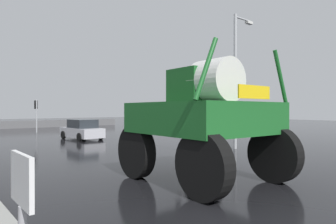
{
  "coord_description": "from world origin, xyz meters",
  "views": [
    {
      "loc": [
        -5.89,
        -1.83,
        2.26
      ],
      "look_at": [
        0.76,
        6.17,
        2.18
      ],
      "focal_mm": 31.72,
      "sensor_mm": 36.0,
      "label": 1
    }
  ],
  "objects_px": {
    "traffic_signal_near_right": "(180,102)",
    "streetlight_near_right": "(237,74)",
    "sedan_ahead": "(82,130)",
    "lane_arrow_sign": "(22,218)",
    "oversize_sprayer": "(203,119)",
    "traffic_signal_far_right": "(36,108)"
  },
  "relations": [
    {
      "from": "traffic_signal_near_right",
      "to": "streetlight_near_right",
      "type": "height_order",
      "value": "streetlight_near_right"
    },
    {
      "from": "lane_arrow_sign",
      "to": "sedan_ahead",
      "type": "bearing_deg",
      "value": 65.12
    },
    {
      "from": "streetlight_near_right",
      "to": "traffic_signal_near_right",
      "type": "bearing_deg",
      "value": 158.17
    },
    {
      "from": "lane_arrow_sign",
      "to": "streetlight_near_right",
      "type": "relative_size",
      "value": 0.22
    },
    {
      "from": "streetlight_near_right",
      "to": "lane_arrow_sign",
      "type": "bearing_deg",
      "value": -149.27
    },
    {
      "from": "sedan_ahead",
      "to": "streetlight_near_right",
      "type": "height_order",
      "value": "streetlight_near_right"
    },
    {
      "from": "traffic_signal_far_right",
      "to": "lane_arrow_sign",
      "type": "bearing_deg",
      "value": -105.96
    },
    {
      "from": "traffic_signal_far_right",
      "to": "traffic_signal_near_right",
      "type": "bearing_deg",
      "value": -83.67
    },
    {
      "from": "sedan_ahead",
      "to": "streetlight_near_right",
      "type": "distance_m",
      "value": 12.42
    },
    {
      "from": "sedan_ahead",
      "to": "lane_arrow_sign",
      "type": "bearing_deg",
      "value": 151.65
    },
    {
      "from": "traffic_signal_near_right",
      "to": "traffic_signal_far_right",
      "type": "height_order",
      "value": "traffic_signal_near_right"
    },
    {
      "from": "lane_arrow_sign",
      "to": "oversize_sprayer",
      "type": "relative_size",
      "value": 0.35
    },
    {
      "from": "oversize_sprayer",
      "to": "streetlight_near_right",
      "type": "distance_m",
      "value": 8.58
    },
    {
      "from": "lane_arrow_sign",
      "to": "traffic_signal_near_right",
      "type": "relative_size",
      "value": 0.47
    },
    {
      "from": "lane_arrow_sign",
      "to": "traffic_signal_near_right",
      "type": "xyz_separation_m",
      "value": [
        10.18,
        9.3,
        1.34
      ]
    },
    {
      "from": "lane_arrow_sign",
      "to": "streetlight_near_right",
      "type": "bearing_deg",
      "value": 30.73
    },
    {
      "from": "lane_arrow_sign",
      "to": "oversize_sprayer",
      "type": "bearing_deg",
      "value": 31.52
    },
    {
      "from": "streetlight_near_right",
      "to": "traffic_signal_far_right",
      "type": "bearing_deg",
      "value": 104.84
    },
    {
      "from": "traffic_signal_near_right",
      "to": "traffic_signal_far_right",
      "type": "xyz_separation_m",
      "value": [
        -2.1,
        18.94,
        -0.3
      ]
    },
    {
      "from": "streetlight_near_right",
      "to": "oversize_sprayer",
      "type": "bearing_deg",
      "value": -149.97
    },
    {
      "from": "traffic_signal_near_right",
      "to": "sedan_ahead",
      "type": "bearing_deg",
      "value": 98.3
    },
    {
      "from": "sedan_ahead",
      "to": "streetlight_near_right",
      "type": "relative_size",
      "value": 0.54
    }
  ]
}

